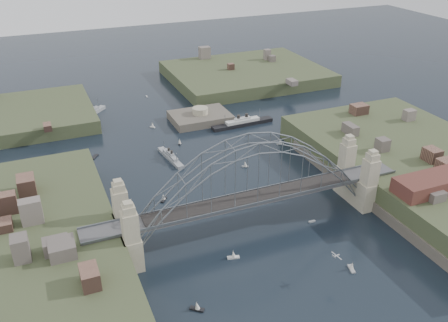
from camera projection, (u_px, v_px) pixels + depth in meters
ground at (251, 225)px, 123.31m from camera, size 500.00×500.00×0.00m
bridge at (252, 184)px, 117.63m from camera, size 84.00×13.80×24.60m
shore_west at (9, 278)px, 102.72m from camera, size 50.50×90.00×12.00m
shore_east at (426, 176)px, 142.09m from camera, size 50.50×90.00×12.00m
headland_nw at (11, 123)px, 181.91m from camera, size 60.00×45.00×9.00m
headland_ne at (246, 78)px, 230.11m from camera, size 70.00×55.00×9.50m
fort_island at (200, 122)px, 184.85m from camera, size 22.00×16.00×9.40m
wharf_shed at (432, 184)px, 122.35m from camera, size 20.00×8.00×4.00m
naval_cruiser_near at (170, 157)px, 155.86m from camera, size 4.14×16.20×4.82m
naval_cruiser_far at (91, 113)px, 189.45m from camera, size 13.00×13.49×5.56m
ocean_liner at (242, 123)px, 180.39m from camera, size 24.41×4.37×5.96m
aeroplane at (336, 256)px, 102.53m from camera, size 1.70×3.11×0.45m
small_boat_a at (164, 198)px, 133.67m from camera, size 2.47×2.85×2.38m
small_boat_b at (245, 164)px, 150.95m from camera, size 2.12×1.46×2.38m
small_boat_c at (233, 255)px, 111.38m from camera, size 2.99×1.58×2.38m
small_boat_d at (280, 142)px, 165.78m from camera, size 2.52×1.21×2.38m
small_boat_e at (95, 157)px, 157.38m from camera, size 2.96×3.48×0.45m
small_boat_f at (180, 142)px, 165.67m from camera, size 1.49×1.81×2.38m
small_boat_g at (352, 267)px, 107.76m from camera, size 1.66×3.03×2.38m
small_boat_h at (152, 125)px, 178.57m from camera, size 1.75×1.94×2.38m
small_boat_i at (304, 181)px, 143.47m from camera, size 1.95×2.33×0.45m
small_boat_j at (197, 307)px, 96.92m from camera, size 2.91×2.65×2.38m
small_boat_k at (147, 97)px, 208.42m from camera, size 0.57×1.66×0.45m
small_boat_l at (92, 195)px, 135.23m from camera, size 2.15×2.89×2.38m
small_boat_m at (312, 222)px, 124.59m from camera, size 1.83×0.66×0.45m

